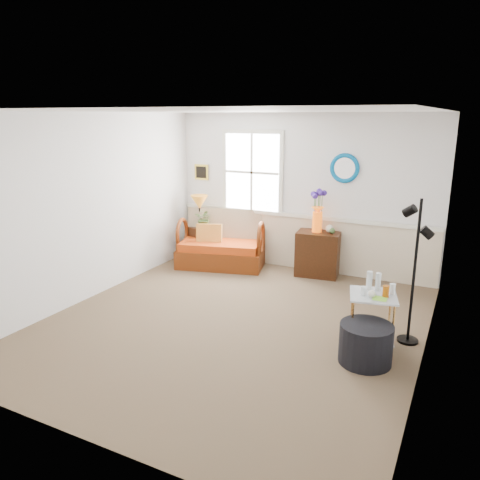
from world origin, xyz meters
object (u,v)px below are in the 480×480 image
at_px(loveseat, 221,239).
at_px(lamp_stand, 201,243).
at_px(ottoman, 366,344).
at_px(floor_lamp, 414,273).
at_px(cabinet, 318,254).
at_px(side_table, 371,321).

bearing_deg(loveseat, lamp_stand, 147.02).
bearing_deg(ottoman, loveseat, 143.10).
distance_m(lamp_stand, floor_lamp, 4.22).
height_order(loveseat, floor_lamp, floor_lamp).
bearing_deg(loveseat, floor_lamp, -39.84).
distance_m(loveseat, cabinet, 1.68).
height_order(side_table, floor_lamp, floor_lamp).
bearing_deg(floor_lamp, side_table, -120.64).
bearing_deg(cabinet, lamp_stand, 175.16).
xyz_separation_m(cabinet, side_table, (1.29, -2.12, -0.05)).
height_order(cabinet, floor_lamp, floor_lamp).
bearing_deg(side_table, loveseat, 147.72).
xyz_separation_m(lamp_stand, cabinet, (2.17, 0.10, 0.06)).
xyz_separation_m(floor_lamp, ottoman, (-0.35, -0.70, -0.63)).
distance_m(cabinet, ottoman, 2.82).
bearing_deg(lamp_stand, side_table, -30.36).
bearing_deg(cabinet, loveseat, -178.43).
relative_size(loveseat, ottoman, 2.60).
height_order(loveseat, cabinet, loveseat).
height_order(cabinet, ottoman, cabinet).
distance_m(cabinet, floor_lamp, 2.49).
bearing_deg(floor_lamp, ottoman, -98.93).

